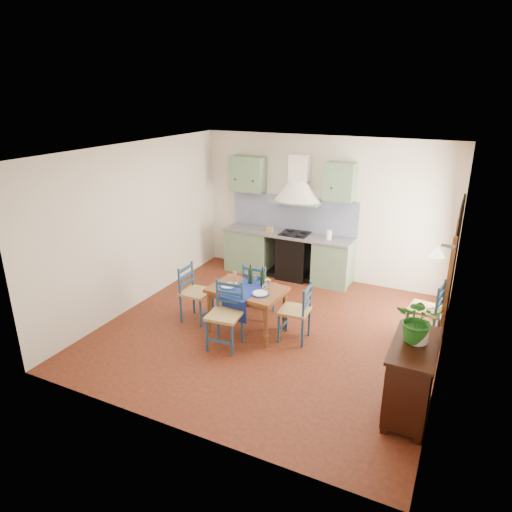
# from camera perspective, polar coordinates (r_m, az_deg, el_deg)

# --- Properties ---
(floor) EXTENTS (5.00, 5.00, 0.00)m
(floor) POSITION_cam_1_polar(r_m,az_deg,el_deg) (7.35, 1.73, -9.21)
(floor) COLOR #40180D
(floor) RESTS_ON ground
(back_wall) EXTENTS (5.00, 0.96, 2.80)m
(back_wall) POSITION_cam_1_polar(r_m,az_deg,el_deg) (9.07, 5.04, 3.74)
(back_wall) COLOR silver
(back_wall) RESTS_ON ground
(right_wall) EXTENTS (0.26, 5.00, 2.80)m
(right_wall) POSITION_cam_1_polar(r_m,az_deg,el_deg) (6.54, 23.31, -1.83)
(right_wall) COLOR silver
(right_wall) RESTS_ON ground
(left_wall) EXTENTS (0.04, 5.00, 2.80)m
(left_wall) POSITION_cam_1_polar(r_m,az_deg,el_deg) (8.06, -14.62, 3.65)
(left_wall) COLOR silver
(left_wall) RESTS_ON ground
(ceiling) EXTENTS (5.00, 5.00, 0.01)m
(ceiling) POSITION_cam_1_polar(r_m,az_deg,el_deg) (6.45, 2.00, 13.05)
(ceiling) COLOR white
(ceiling) RESTS_ON back_wall
(dining_table) EXTENTS (1.18, 0.89, 1.04)m
(dining_table) POSITION_cam_1_polar(r_m,az_deg,el_deg) (7.05, -1.12, -4.69)
(dining_table) COLOR brown
(dining_table) RESTS_ON ground
(chair_near) EXTENTS (0.50, 0.50, 0.99)m
(chair_near) POSITION_cam_1_polar(r_m,az_deg,el_deg) (6.70, -3.85, -7.35)
(chair_near) COLOR navy
(chair_near) RESTS_ON ground
(chair_far) EXTENTS (0.45, 0.45, 0.95)m
(chair_far) POSITION_cam_1_polar(r_m,az_deg,el_deg) (7.58, 0.27, -4.07)
(chair_far) COLOR navy
(chair_far) RESTS_ON ground
(chair_left) EXTENTS (0.44, 0.44, 0.94)m
(chair_left) POSITION_cam_1_polar(r_m,az_deg,el_deg) (7.50, -7.68, -4.55)
(chair_left) COLOR navy
(chair_left) RESTS_ON ground
(chair_right) EXTENTS (0.45, 0.45, 0.92)m
(chair_right) POSITION_cam_1_polar(r_m,az_deg,el_deg) (6.90, 5.11, -6.91)
(chair_right) COLOR navy
(chair_right) RESTS_ON ground
(chair_spare) EXTENTS (0.51, 0.51, 0.96)m
(chair_spare) POSITION_cam_1_polar(r_m,az_deg,el_deg) (7.33, 20.62, -6.33)
(chair_spare) COLOR navy
(chair_spare) RESTS_ON ground
(sideboard) EXTENTS (0.50, 1.05, 0.94)m
(sideboard) POSITION_cam_1_polar(r_m,az_deg,el_deg) (5.68, 18.77, -14.06)
(sideboard) COLOR black
(sideboard) RESTS_ON ground
(potted_plant) EXTENTS (0.50, 0.43, 0.54)m
(potted_plant) POSITION_cam_1_polar(r_m,az_deg,el_deg) (5.39, 19.72, -7.52)
(potted_plant) COLOR #21691F
(potted_plant) RESTS_ON sideboard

